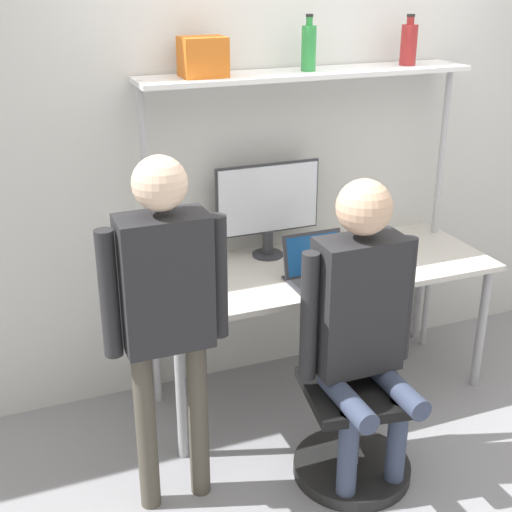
{
  "coord_description": "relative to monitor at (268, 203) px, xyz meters",
  "views": [
    {
      "loc": [
        -1.61,
        -2.75,
        2.28
      ],
      "look_at": [
        -0.58,
        -0.14,
        1.12
      ],
      "focal_mm": 50.0,
      "sensor_mm": 36.0,
      "label": 1
    }
  ],
  "objects": [
    {
      "name": "ground_plane",
      "position": [
        0.2,
        -0.63,
        -1.07
      ],
      "size": [
        12.0,
        12.0,
        0.0
      ],
      "primitive_type": "plane",
      "color": "gray"
    },
    {
      "name": "wall_back",
      "position": [
        0.2,
        0.16,
        0.28
      ],
      "size": [
        8.0,
        0.06,
        2.7
      ],
      "color": "silver",
      "rests_on": "ground_plane"
    },
    {
      "name": "desk",
      "position": [
        0.2,
        -0.24,
        -0.38
      ],
      "size": [
        1.87,
        0.74,
        0.77
      ],
      "color": "beige",
      "rests_on": "ground_plane"
    },
    {
      "name": "shelf_unit",
      "position": [
        0.2,
        -0.03,
        0.46
      ],
      "size": [
        1.78,
        0.31,
        1.76
      ],
      "color": "white",
      "rests_on": "ground_plane"
    },
    {
      "name": "monitor",
      "position": [
        0.0,
        0.0,
        0.0
      ],
      "size": [
        0.59,
        0.17,
        0.52
      ],
      "color": "#333338",
      "rests_on": "desk"
    },
    {
      "name": "laptop",
      "position": [
        0.11,
        -0.38,
        -0.24
      ],
      "size": [
        0.33,
        0.23,
        0.23
      ],
      "color": "#333338",
      "rests_on": "desk"
    },
    {
      "name": "cell_phone",
      "position": [
        0.4,
        -0.37,
        -0.3
      ],
      "size": [
        0.07,
        0.15,
        0.01
      ],
      "color": "black",
      "rests_on": "desk"
    },
    {
      "name": "office_chair",
      "position": [
        0.05,
        -0.93,
        -0.78
      ],
      "size": [
        0.56,
        0.56,
        0.93
      ],
      "color": "black",
      "rests_on": "ground_plane"
    },
    {
      "name": "person_seated",
      "position": [
        0.04,
        -0.97,
        -0.2
      ],
      "size": [
        0.55,
        0.48,
        1.46
      ],
      "color": "#38425B",
      "rests_on": "ground_plane"
    },
    {
      "name": "person_standing",
      "position": [
        -0.79,
        -0.82,
        -0.05
      ],
      "size": [
        0.53,
        0.22,
        1.61
      ],
      "color": "#4C473D",
      "rests_on": "ground_plane"
    },
    {
      "name": "bottle_green",
      "position": [
        0.2,
        -0.03,
        0.81
      ],
      "size": [
        0.07,
        0.07,
        0.28
      ],
      "color": "#2D8C3F",
      "rests_on": "shelf_unit"
    },
    {
      "name": "bottle_red",
      "position": [
        0.79,
        -0.03,
        0.8
      ],
      "size": [
        0.09,
        0.09,
        0.26
      ],
      "color": "maroon",
      "rests_on": "shelf_unit"
    },
    {
      "name": "storage_box",
      "position": [
        -0.36,
        -0.03,
        0.79
      ],
      "size": [
        0.21,
        0.17,
        0.19
      ],
      "color": "#D1661E",
      "rests_on": "shelf_unit"
    }
  ]
}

